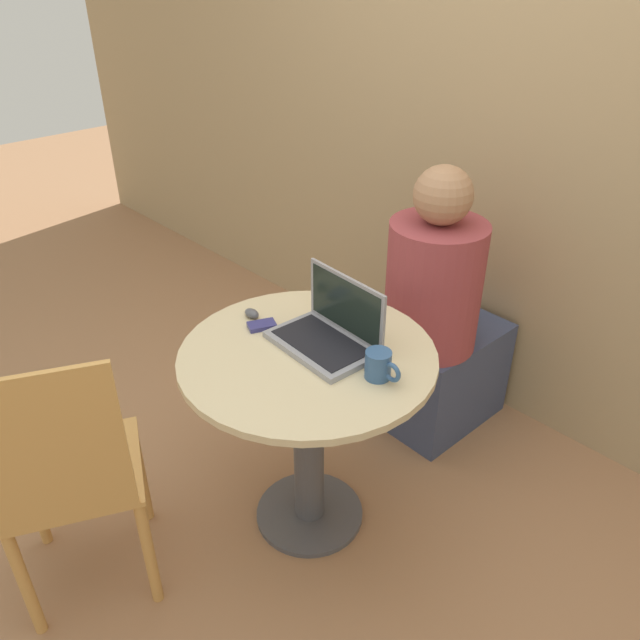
# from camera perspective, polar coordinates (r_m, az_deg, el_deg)

# --- Properties ---
(ground_plane) EXTENTS (12.00, 12.00, 0.00)m
(ground_plane) POSITION_cam_1_polar(r_m,az_deg,el_deg) (2.45, -0.96, -17.34)
(ground_plane) COLOR #9E704C
(back_wall) EXTENTS (7.00, 0.05, 2.60)m
(back_wall) POSITION_cam_1_polar(r_m,az_deg,el_deg) (2.59, 18.42, 17.69)
(back_wall) COLOR tan
(back_wall) RESTS_ON ground_plane
(round_table) EXTENTS (0.82, 0.82, 0.73)m
(round_table) POSITION_cam_1_polar(r_m,az_deg,el_deg) (2.08, -1.09, -7.40)
(round_table) COLOR #4C4C51
(round_table) RESTS_ON ground_plane
(laptop) EXTENTS (0.36, 0.24, 0.22)m
(laptop) POSITION_cam_1_polar(r_m,az_deg,el_deg) (1.98, 0.84, -1.03)
(laptop) COLOR gray
(laptop) RESTS_ON round_table
(cell_phone) EXTENTS (0.09, 0.11, 0.02)m
(cell_phone) POSITION_cam_1_polar(r_m,az_deg,el_deg) (2.09, -5.34, -0.49)
(cell_phone) COLOR navy
(cell_phone) RESTS_ON round_table
(computer_mouse) EXTENTS (0.06, 0.04, 0.03)m
(computer_mouse) POSITION_cam_1_polar(r_m,az_deg,el_deg) (2.15, -6.26, 0.60)
(computer_mouse) COLOR #4C4C51
(computer_mouse) RESTS_ON round_table
(coffee_cup) EXTENTS (0.12, 0.08, 0.09)m
(coffee_cup) POSITION_cam_1_polar(r_m,az_deg,el_deg) (1.84, 5.45, -4.15)
(coffee_cup) COLOR #335684
(coffee_cup) RESTS_ON round_table
(chair_empty) EXTENTS (0.53, 0.53, 0.95)m
(chair_empty) POSITION_cam_1_polar(r_m,az_deg,el_deg) (2.02, -21.81, -13.44)
(chair_empty) COLOR tan
(chair_empty) RESTS_ON ground_plane
(person_seated) EXTENTS (0.37, 0.58, 1.18)m
(person_seated) POSITION_cam_1_polar(r_m,az_deg,el_deg) (2.60, 10.80, -0.80)
(person_seated) COLOR #3D4766
(person_seated) RESTS_ON ground_plane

